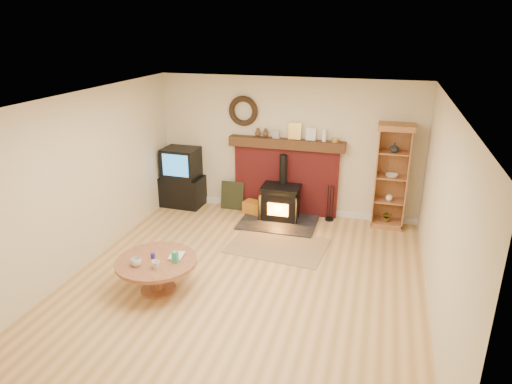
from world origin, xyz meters
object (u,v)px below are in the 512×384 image
(wood_stove, at_px, (280,204))
(coffee_table, at_px, (156,266))
(tv_unit, at_px, (182,178))
(curio_cabinet, at_px, (391,176))

(wood_stove, height_order, coffee_table, wood_stove)
(wood_stove, bearing_deg, coffee_table, -111.05)
(tv_unit, relative_size, curio_cabinet, 0.63)
(wood_stove, height_order, tv_unit, wood_stove)
(tv_unit, bearing_deg, coffee_table, -71.96)
(wood_stove, distance_m, curio_cabinet, 2.06)
(wood_stove, xyz_separation_m, tv_unit, (-2.08, 0.20, 0.25))
(tv_unit, bearing_deg, curio_cabinet, 1.22)
(tv_unit, relative_size, coffee_table, 1.07)
(curio_cabinet, bearing_deg, wood_stove, -171.62)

